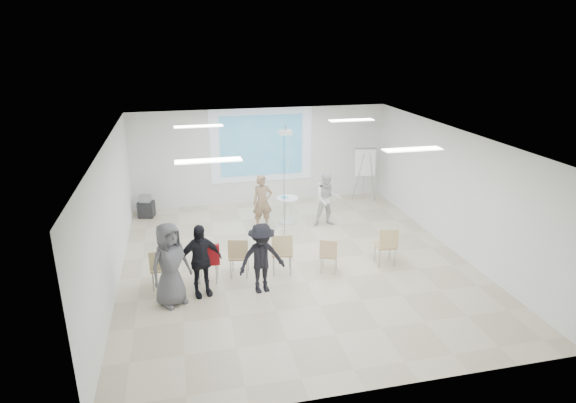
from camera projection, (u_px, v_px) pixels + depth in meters
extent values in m
cube|color=beige|center=(295.00, 264.00, 11.46)|extent=(8.00, 9.00, 0.10)
cube|color=white|center=(296.00, 135.00, 10.44)|extent=(8.00, 9.00, 0.10)
cube|color=silver|center=(261.00, 156.00, 15.14)|extent=(8.00, 0.10, 3.00)
cube|color=silver|center=(109.00, 217.00, 10.10)|extent=(0.10, 9.00, 3.00)
cube|color=silver|center=(456.00, 190.00, 11.80)|extent=(0.10, 9.00, 3.00)
cube|color=silver|center=(262.00, 145.00, 14.96)|extent=(3.20, 0.01, 2.30)
cube|color=teal|center=(262.00, 145.00, 14.95)|extent=(2.60, 0.01, 1.90)
cylinder|color=silver|center=(287.00, 221.00, 13.83)|extent=(0.50, 0.50, 0.05)
cylinder|color=white|center=(287.00, 210.00, 13.72)|extent=(0.14, 0.14, 0.68)
cylinder|color=white|center=(287.00, 198.00, 13.60)|extent=(0.68, 0.68, 0.04)
cube|color=white|center=(289.00, 198.00, 13.58)|extent=(0.24, 0.20, 0.01)
cube|color=#3E96BB|center=(284.00, 197.00, 13.62)|extent=(0.16, 0.22, 0.02)
imported|color=#8F7258|center=(262.00, 199.00, 13.17)|extent=(0.66, 0.47, 1.73)
imported|color=white|center=(327.00, 196.00, 13.39)|extent=(0.88, 0.74, 1.70)
cube|color=white|center=(267.00, 186.00, 13.34)|extent=(0.04, 0.11, 0.04)
cube|color=white|center=(319.00, 184.00, 13.48)|extent=(0.05, 0.12, 0.04)
cube|color=tan|center=(160.00, 268.00, 10.18)|extent=(0.44, 0.44, 0.04)
cube|color=tan|center=(160.00, 261.00, 9.91)|extent=(0.43, 0.11, 0.40)
cylinder|color=gray|center=(153.00, 282.00, 10.05)|extent=(0.02, 0.02, 0.44)
cylinder|color=gray|center=(170.00, 280.00, 10.14)|extent=(0.02, 0.02, 0.44)
cylinder|color=#92949A|center=(153.00, 275.00, 10.36)|extent=(0.02, 0.02, 0.44)
cylinder|color=gray|center=(169.00, 273.00, 10.45)|extent=(0.02, 0.02, 0.44)
cube|color=tan|center=(208.00, 261.00, 10.43)|extent=(0.51, 0.51, 0.04)
cube|color=tan|center=(206.00, 254.00, 10.15)|extent=(0.45, 0.16, 0.42)
cylinder|color=gray|center=(199.00, 275.00, 10.33)|extent=(0.03, 0.03, 0.47)
cylinder|color=#919599|center=(216.00, 274.00, 10.36)|extent=(0.03, 0.03, 0.47)
cylinder|color=gray|center=(201.00, 267.00, 10.67)|extent=(0.03, 0.03, 0.47)
cylinder|color=gray|center=(217.00, 267.00, 10.70)|extent=(0.03, 0.03, 0.47)
cube|color=tan|center=(239.00, 256.00, 10.68)|extent=(0.53, 0.53, 0.04)
cube|color=tan|center=(238.00, 249.00, 10.40)|extent=(0.44, 0.19, 0.41)
cylinder|color=gray|center=(231.00, 269.00, 10.59)|extent=(0.03, 0.03, 0.46)
cylinder|color=gray|center=(247.00, 269.00, 10.59)|extent=(0.03, 0.03, 0.46)
cylinder|color=gray|center=(233.00, 262.00, 10.92)|extent=(0.03, 0.03, 0.46)
cylinder|color=gray|center=(248.00, 262.00, 10.92)|extent=(0.03, 0.03, 0.46)
cube|color=tan|center=(282.00, 252.00, 10.79)|extent=(0.53, 0.53, 0.04)
cube|color=tan|center=(282.00, 245.00, 10.49)|extent=(0.47, 0.17, 0.44)
cylinder|color=gray|center=(274.00, 266.00, 10.69)|extent=(0.03, 0.03, 0.48)
cylinder|color=gray|center=(291.00, 266.00, 10.71)|extent=(0.03, 0.03, 0.48)
cylinder|color=#95989D|center=(273.00, 259.00, 11.04)|extent=(0.03, 0.03, 0.48)
cylinder|color=#93979B|center=(290.00, 259.00, 11.06)|extent=(0.03, 0.03, 0.48)
cube|color=tan|center=(329.00, 255.00, 10.85)|extent=(0.52, 0.52, 0.04)
cube|color=tan|center=(328.00, 249.00, 10.61)|extent=(0.39, 0.24, 0.37)
cylinder|color=gray|center=(321.00, 266.00, 10.81)|extent=(0.03, 0.03, 0.41)
cylinder|color=#919399|center=(335.00, 267.00, 10.75)|extent=(0.03, 0.03, 0.41)
cylinder|color=gray|center=(323.00, 260.00, 11.10)|extent=(0.03, 0.03, 0.41)
cylinder|color=gray|center=(337.00, 261.00, 11.04)|extent=(0.03, 0.03, 0.41)
cube|color=tan|center=(385.00, 245.00, 11.18)|extent=(0.49, 0.49, 0.04)
cube|color=tan|center=(389.00, 239.00, 10.90)|extent=(0.45, 0.14, 0.42)
cylinder|color=gray|center=(379.00, 259.00, 11.07)|extent=(0.03, 0.03, 0.47)
cylinder|color=#94989C|center=(395.00, 258.00, 11.11)|extent=(0.03, 0.03, 0.47)
cylinder|color=#93969B|center=(375.00, 252.00, 11.41)|extent=(0.03, 0.03, 0.47)
cylinder|color=#95979D|center=(390.00, 251.00, 11.45)|extent=(0.03, 0.03, 0.47)
cube|color=maroon|center=(208.00, 255.00, 10.15)|extent=(0.50, 0.18, 0.46)
imported|color=black|center=(239.00, 254.00, 10.68)|extent=(0.39, 0.32, 0.03)
imported|color=black|center=(200.00, 255.00, 9.72)|extent=(1.15, 0.84, 1.79)
imported|color=black|center=(262.00, 254.00, 9.87)|extent=(1.20, 0.79, 1.72)
imported|color=#57565B|center=(170.00, 260.00, 9.37)|extent=(1.13, 1.04, 1.94)
cylinder|color=gray|center=(358.00, 178.00, 15.20)|extent=(0.28, 0.24, 1.62)
cylinder|color=gray|center=(372.00, 178.00, 15.23)|extent=(0.33, 0.15, 1.62)
cylinder|color=#95989D|center=(363.00, 175.00, 15.49)|extent=(0.08, 0.36, 1.62)
cube|color=white|center=(365.00, 161.00, 15.15)|extent=(0.66, 0.29, 0.91)
cube|color=gray|center=(366.00, 148.00, 15.05)|extent=(0.66, 0.16, 0.06)
cube|color=black|center=(146.00, 209.00, 14.17)|extent=(0.52, 0.45, 0.45)
cube|color=gray|center=(145.00, 199.00, 14.06)|extent=(0.37, 0.33, 0.20)
cylinder|color=black|center=(140.00, 218.00, 14.12)|extent=(0.06, 0.06, 0.05)
cylinder|color=black|center=(152.00, 218.00, 14.11)|extent=(0.06, 0.06, 0.05)
cylinder|color=black|center=(142.00, 214.00, 14.37)|extent=(0.06, 0.06, 0.05)
cylinder|color=black|center=(154.00, 214.00, 14.37)|extent=(0.06, 0.06, 0.05)
cube|color=white|center=(286.00, 132.00, 11.92)|extent=(0.30, 0.25, 0.10)
cylinder|color=gray|center=(286.00, 128.00, 11.88)|extent=(0.04, 0.04, 0.14)
cylinder|color=black|center=(284.00, 189.00, 12.30)|extent=(0.01, 0.01, 2.77)
cylinder|color=white|center=(288.00, 189.00, 12.31)|extent=(0.01, 0.01, 2.77)
cube|color=white|center=(198.00, 126.00, 11.88)|extent=(1.20, 0.30, 0.02)
cube|color=white|center=(351.00, 120.00, 12.73)|extent=(1.20, 0.30, 0.02)
cube|color=white|center=(208.00, 161.00, 8.66)|extent=(1.20, 0.30, 0.02)
cube|color=white|center=(412.00, 149.00, 9.51)|extent=(1.20, 0.30, 0.02)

